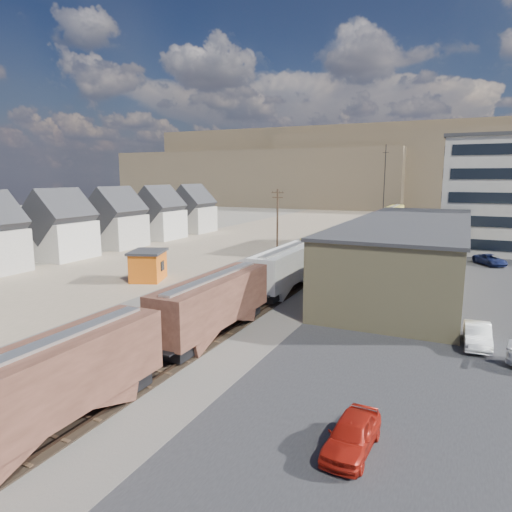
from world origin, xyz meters
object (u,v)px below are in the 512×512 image
at_px(parked_car_blue, 490,260).
at_px(freight_train, 341,239).
at_px(utility_pole_north, 277,217).
at_px(parked_car_red, 352,435).
at_px(maintenance_shed, 148,265).
at_px(parked_car_white, 477,336).

bearing_deg(parked_car_blue, freight_train, 153.84).
xyz_separation_m(utility_pole_north, parked_car_red, (25.39, -53.01, -4.51)).
bearing_deg(maintenance_shed, utility_pole_north, 81.49).
relative_size(utility_pole_north, parked_car_red, 2.16).
xyz_separation_m(freight_train, parked_car_red, (13.09, -48.31, -2.01)).
xyz_separation_m(parked_car_red, parked_car_blue, (7.22, 51.06, -0.06)).
xyz_separation_m(maintenance_shed, parked_car_blue, (37.00, 27.41, -1.10)).
distance_m(utility_pole_north, parked_car_white, 47.84).
bearing_deg(freight_train, maintenance_shed, -124.10).
relative_size(maintenance_shed, parked_car_blue, 1.13).
bearing_deg(maintenance_shed, parked_car_red, -38.46).
distance_m(freight_train, parked_car_red, 50.09).
height_order(utility_pole_north, parked_car_blue, utility_pole_north).
relative_size(freight_train, parked_car_blue, 22.97).
distance_m(freight_train, parked_car_blue, 20.60).
bearing_deg(freight_train, parked_car_blue, 7.73).
bearing_deg(parked_car_white, parked_car_blue, 84.14).
bearing_deg(parked_car_blue, parked_car_red, -131.95).
relative_size(freight_train, utility_pole_north, 11.97).
bearing_deg(parked_car_red, freight_train, 108.24).
bearing_deg(parked_car_white, utility_pole_north, 127.44).
bearing_deg(utility_pole_north, parked_car_red, -64.41).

